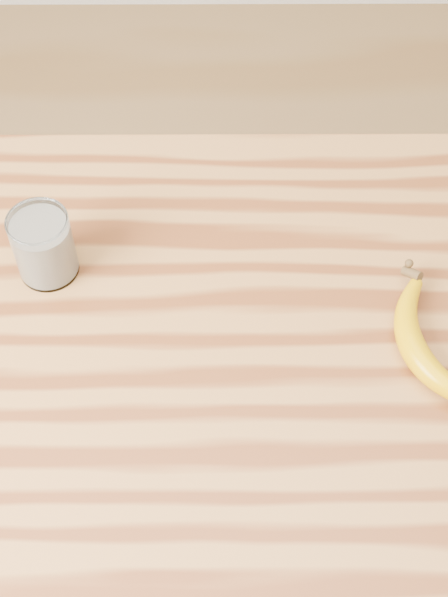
{
  "coord_description": "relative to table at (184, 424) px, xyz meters",
  "views": [
    {
      "loc": [
        0.05,
        -0.49,
        1.74
      ],
      "look_at": [
        0.05,
        0.09,
        0.93
      ],
      "focal_mm": 50.0,
      "sensor_mm": 36.0,
      "label": 1
    }
  ],
  "objects": [
    {
      "name": "table",
      "position": [
        0.0,
        0.0,
        0.0
      ],
      "size": [
        1.2,
        0.8,
        0.9
      ],
      "color": "#996531",
      "rests_on": "ground"
    },
    {
      "name": "room",
      "position": [
        0.0,
        0.0,
        0.58
      ],
      "size": [
        4.04,
        4.04,
        2.7
      ],
      "color": "brown",
      "rests_on": "ground"
    },
    {
      "name": "banana",
      "position": [
        0.27,
        0.02,
        0.15
      ],
      "size": [
        0.18,
        0.28,
        0.03
      ],
      "primitive_type": null,
      "rotation": [
        0.0,
        0.0,
        0.33
      ],
      "color": "#C69100",
      "rests_on": "table"
    },
    {
      "name": "smoothie_glass",
      "position": [
        -0.17,
        0.15,
        0.18
      ],
      "size": [
        0.08,
        0.08,
        0.09
      ],
      "color": "white",
      "rests_on": "table"
    }
  ]
}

